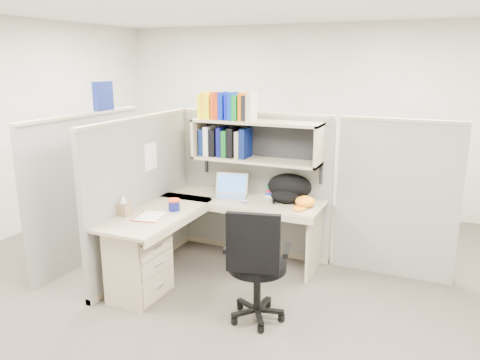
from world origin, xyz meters
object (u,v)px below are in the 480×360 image
at_px(laptop, 229,186).
at_px(task_chair, 256,283).
at_px(snack_canister, 174,205).
at_px(backpack, 288,188).
at_px(desk, 169,246).

relative_size(laptop, task_chair, 0.34).
relative_size(laptop, snack_canister, 2.99).
height_order(backpack, task_chair, task_chair).
bearing_deg(task_chair, backpack, 96.19).
distance_m(laptop, snack_canister, 0.71).
height_order(desk, backpack, backpack).
bearing_deg(laptop, task_chair, -67.43).
distance_m(desk, snack_canister, 0.41).
bearing_deg(backpack, desk, -135.90).
bearing_deg(snack_canister, backpack, 39.74).
bearing_deg(task_chair, laptop, 124.61).
bearing_deg(desk, snack_canister, 103.11).
relative_size(snack_canister, task_chair, 0.11).
relative_size(desk, laptop, 4.92).
bearing_deg(laptop, backpack, 0.26).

